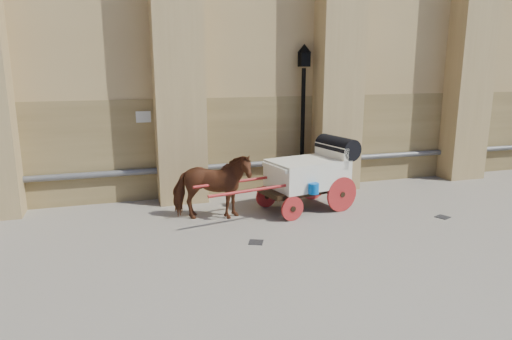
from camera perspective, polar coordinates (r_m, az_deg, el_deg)
name	(u,v)px	position (r m, az deg, el deg)	size (l,w,h in m)	color
ground	(249,239)	(10.71, -0.91, -8.68)	(90.00, 90.00, 0.00)	slate
horse	(212,187)	(11.87, -5.57, -2.12)	(0.94, 2.07, 1.75)	brown
carriage	(312,171)	(12.81, 7.00, -0.15)	(4.67, 2.09, 1.98)	black
street_lamp	(303,114)	(14.53, 5.88, 6.97)	(0.43, 0.43, 4.59)	black
drain_grate_near	(256,242)	(10.54, 0.00, -9.02)	(0.32, 0.32, 0.01)	black
drain_grate_far	(443,217)	(13.18, 22.30, -5.46)	(0.32, 0.32, 0.01)	black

